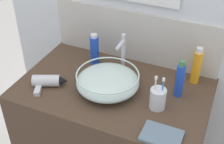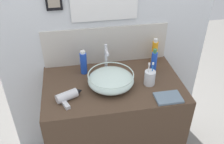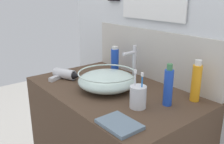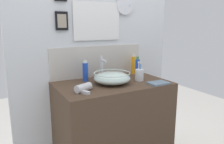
{
  "view_description": "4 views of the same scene",
  "coord_description": "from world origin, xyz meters",
  "views": [
    {
      "loc": [
        0.52,
        -1.19,
        1.95
      ],
      "look_at": [
        -0.01,
        0.0,
        1.02
      ],
      "focal_mm": 50.0,
      "sensor_mm": 36.0,
      "label": 1
    },
    {
      "loc": [
        -0.26,
        -1.43,
        2.01
      ],
      "look_at": [
        -0.01,
        0.0,
        1.02
      ],
      "focal_mm": 40.0,
      "sensor_mm": 36.0,
      "label": 2
    },
    {
      "loc": [
        1.03,
        -0.83,
        1.45
      ],
      "look_at": [
        -0.01,
        0.0,
        1.02
      ],
      "focal_mm": 40.0,
      "sensor_mm": 36.0,
      "label": 3
    },
    {
      "loc": [
        -0.93,
        -1.68,
        1.44
      ],
      "look_at": [
        -0.01,
        0.0,
        1.02
      ],
      "focal_mm": 35.0,
      "sensor_mm": 36.0,
      "label": 4
    }
  ],
  "objects": [
    {
      "name": "glass_bowl_sink",
      "position": [
        -0.02,
        -0.03,
        0.98
      ],
      "size": [
        0.33,
        0.33,
        0.1
      ],
      "color": "silver",
      "rests_on": "vanity_counter"
    },
    {
      "name": "toothbrush_cup",
      "position": [
        0.26,
        -0.05,
        0.98
      ],
      "size": [
        0.08,
        0.08,
        0.19
      ],
      "color": "silver",
      "rests_on": "vanity_counter"
    },
    {
      "name": "hair_drier",
      "position": [
        -0.32,
        -0.12,
        0.95
      ],
      "size": [
        0.19,
        0.18,
        0.06
      ],
      "color": "silver",
      "rests_on": "vanity_counter"
    },
    {
      "name": "spray_bottle",
      "position": [
        -0.19,
        0.17,
        1.02
      ],
      "size": [
        0.05,
        0.05,
        0.19
      ],
      "color": "blue",
      "rests_on": "vanity_counter"
    },
    {
      "name": "shampoo_bottle",
      "position": [
        0.38,
        0.23,
        1.03
      ],
      "size": [
        0.05,
        0.05,
        0.21
      ],
      "color": "orange",
      "rests_on": "vanity_counter"
    },
    {
      "name": "faucet",
      "position": [
        -0.02,
        0.17,
        1.05
      ],
      "size": [
        0.02,
        0.1,
        0.22
      ],
      "color": "silver",
      "rests_on": "vanity_counter"
    },
    {
      "name": "back_panel",
      "position": [
        -0.0,
        0.34,
        1.24
      ],
      "size": [
        1.7,
        0.1,
        2.48
      ],
      "color": "silver",
      "rests_on": "ground"
    },
    {
      "name": "lotion_bottle",
      "position": [
        0.33,
        0.08,
        1.02
      ],
      "size": [
        0.04,
        0.04,
        0.21
      ],
      "color": "blue",
      "rests_on": "vanity_counter"
    },
    {
      "name": "hand_towel",
      "position": [
        0.34,
        -0.23,
        0.93
      ],
      "size": [
        0.18,
        0.13,
        0.02
      ],
      "primitive_type": "cube",
      "color": "slate",
      "rests_on": "vanity_counter"
    }
  ]
}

